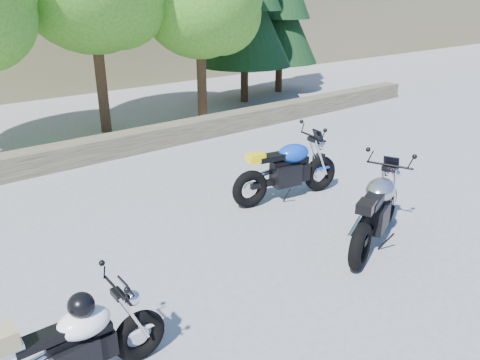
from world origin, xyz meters
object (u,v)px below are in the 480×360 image
Objects in this scene: backpack at (319,162)px; white_bike at (74,346)px; blue_bike at (288,170)px; silver_bike at (377,211)px.

white_bike is at bearing -169.75° from backpack.
white_bike is 0.82× the size of blue_bike.
silver_bike is at bearing -135.88° from backpack.
silver_bike is 3.27m from backpack.
silver_bike is 0.95× the size of blue_bike.
backpack is (1.60, 0.66, -0.38)m from blue_bike.
silver_bike reaches higher than backpack.
backpack is at bearing 23.86° from white_bike.
silver_bike is 6.29× the size of backpack.
silver_bike is at bearing -85.46° from blue_bike.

